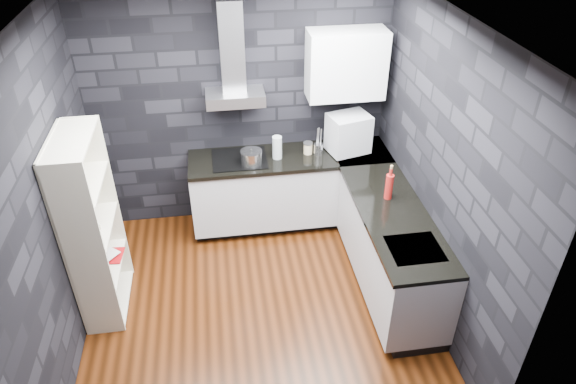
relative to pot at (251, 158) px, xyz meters
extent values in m
plane|color=#3F1A08|center=(-0.07, -1.18, -0.98)|extent=(3.20, 3.20, 0.00)
plane|color=silver|center=(-0.07, -1.18, 1.72)|extent=(3.20, 3.20, 0.00)
cube|color=black|center=(-0.07, 0.44, 0.37)|extent=(3.20, 0.05, 2.70)
cube|color=black|center=(-0.07, -2.81, 0.37)|extent=(3.20, 0.05, 2.70)
cube|color=black|center=(-1.70, -1.18, 0.37)|extent=(0.05, 3.20, 2.70)
cube|color=black|center=(1.55, -1.18, 0.37)|extent=(0.05, 3.20, 2.70)
cube|color=black|center=(0.43, 0.16, -0.93)|extent=(2.18, 0.50, 0.10)
cube|color=black|center=(1.27, -1.08, -0.93)|extent=(0.50, 1.78, 0.10)
cube|color=#B5B4B9|center=(0.43, 0.12, -0.50)|extent=(2.20, 0.60, 0.76)
cube|color=#B5B4B9|center=(1.23, -1.08, -0.50)|extent=(0.60, 1.80, 0.76)
cube|color=black|center=(0.43, 0.11, -0.10)|extent=(2.20, 0.62, 0.04)
cube|color=black|center=(1.22, -1.08, -0.10)|extent=(0.62, 1.80, 0.04)
cube|color=black|center=(1.23, 0.12, -0.10)|extent=(0.62, 0.62, 0.04)
cube|color=#B0B0B5|center=(-0.12, 0.25, 0.58)|extent=(0.60, 0.34, 0.12)
cube|color=#B0B0B5|center=(-0.12, 0.32, 1.09)|extent=(0.24, 0.20, 0.90)
cube|color=white|center=(1.03, 0.24, 0.87)|extent=(0.80, 0.35, 0.70)
cube|color=black|center=(-0.12, 0.12, -0.07)|extent=(0.58, 0.50, 0.01)
cube|color=#B0B0B5|center=(1.23, -1.58, -0.08)|extent=(0.44, 0.40, 0.01)
cylinder|color=silver|center=(0.00, 0.00, 0.00)|extent=(0.23, 0.23, 0.13)
cylinder|color=#B6C1C3|center=(0.29, 0.09, 0.05)|extent=(0.12, 0.12, 0.25)
cylinder|color=tan|center=(0.63, 0.14, -0.02)|extent=(0.12, 0.12, 0.12)
cylinder|color=silver|center=(0.74, 0.10, -0.01)|extent=(0.13, 0.13, 0.13)
cube|color=silver|center=(1.07, 0.11, 0.15)|extent=(0.49, 0.42, 0.42)
cylinder|color=maroon|center=(1.23, -0.83, 0.05)|extent=(0.10, 0.10, 0.26)
cube|color=beige|center=(-1.49, -0.90, -0.08)|extent=(0.54, 0.86, 1.80)
imported|color=white|center=(-1.49, -1.01, -0.04)|extent=(0.21, 0.21, 0.05)
imported|color=maroon|center=(-1.50, -0.77, -0.40)|extent=(0.18, 0.04, 0.24)
imported|color=#B2B2B2|center=(-1.52, -0.76, -0.38)|extent=(0.13, 0.11, 0.21)
camera|label=1|loc=(-0.32, -4.69, 2.72)|focal=32.00mm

